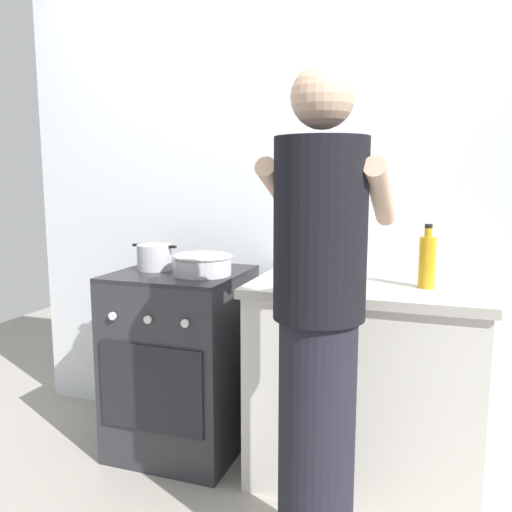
{
  "coord_description": "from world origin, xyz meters",
  "views": [
    {
      "loc": [
        0.84,
        -2.12,
        1.36
      ],
      "look_at": [
        0.05,
        0.12,
        1.0
      ],
      "focal_mm": 37.32,
      "sensor_mm": 36.0,
      "label": 1
    }
  ],
  "objects_px": {
    "pot": "(155,257)",
    "mixing_bowl": "(203,264)",
    "utensil_crock": "(327,254)",
    "person": "(319,329)",
    "stove_range": "(182,360)",
    "oil_bottle": "(427,261)"
  },
  "relations": [
    {
      "from": "pot",
      "to": "mixing_bowl",
      "type": "relative_size",
      "value": 0.84
    },
    {
      "from": "utensil_crock",
      "to": "person",
      "type": "xyz_separation_m",
      "value": [
        0.14,
        -0.8,
        -0.13
      ]
    },
    {
      "from": "stove_range",
      "to": "utensil_crock",
      "type": "height_order",
      "value": "utensil_crock"
    },
    {
      "from": "pot",
      "to": "oil_bottle",
      "type": "height_order",
      "value": "oil_bottle"
    },
    {
      "from": "pot",
      "to": "mixing_bowl",
      "type": "bearing_deg",
      "value": -8.81
    },
    {
      "from": "mixing_bowl",
      "to": "utensil_crock",
      "type": "xyz_separation_m",
      "value": [
        0.54,
        0.23,
        0.04
      ]
    },
    {
      "from": "stove_range",
      "to": "mixing_bowl",
      "type": "xyz_separation_m",
      "value": [
        0.14,
        -0.04,
        0.5
      ]
    },
    {
      "from": "mixing_bowl",
      "to": "person",
      "type": "height_order",
      "value": "person"
    },
    {
      "from": "utensil_crock",
      "to": "oil_bottle",
      "type": "bearing_deg",
      "value": -23.1
    },
    {
      "from": "mixing_bowl",
      "to": "person",
      "type": "distance_m",
      "value": 0.89
    },
    {
      "from": "pot",
      "to": "person",
      "type": "bearing_deg",
      "value": -32.23
    },
    {
      "from": "pot",
      "to": "utensil_crock",
      "type": "bearing_deg",
      "value": 12.98
    },
    {
      "from": "person",
      "to": "utensil_crock",
      "type": "bearing_deg",
      "value": 100.02
    },
    {
      "from": "mixing_bowl",
      "to": "oil_bottle",
      "type": "relative_size",
      "value": 1.07
    },
    {
      "from": "mixing_bowl",
      "to": "person",
      "type": "xyz_separation_m",
      "value": [
        0.68,
        -0.56,
        -0.09
      ]
    },
    {
      "from": "mixing_bowl",
      "to": "stove_range",
      "type": "bearing_deg",
      "value": 163.5
    },
    {
      "from": "utensil_crock",
      "to": "oil_bottle",
      "type": "relative_size",
      "value": 1.27
    },
    {
      "from": "mixing_bowl",
      "to": "person",
      "type": "relative_size",
      "value": 0.17
    },
    {
      "from": "stove_range",
      "to": "mixing_bowl",
      "type": "height_order",
      "value": "mixing_bowl"
    },
    {
      "from": "stove_range",
      "to": "oil_bottle",
      "type": "bearing_deg",
      "value": -0.15
    },
    {
      "from": "mixing_bowl",
      "to": "oil_bottle",
      "type": "bearing_deg",
      "value": 2.21
    },
    {
      "from": "stove_range",
      "to": "person",
      "type": "height_order",
      "value": "person"
    }
  ]
}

